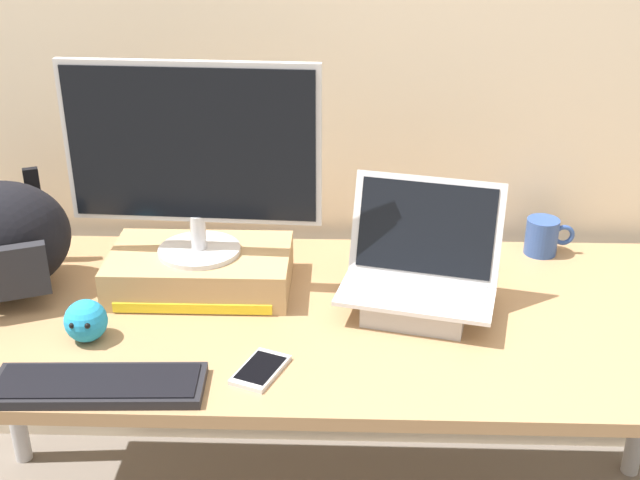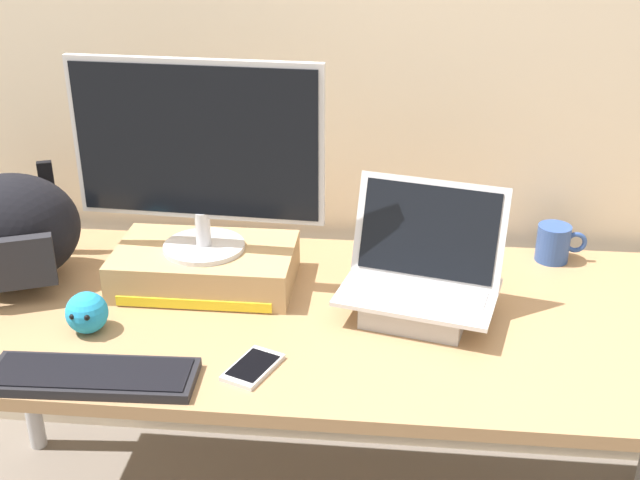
# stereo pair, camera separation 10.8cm
# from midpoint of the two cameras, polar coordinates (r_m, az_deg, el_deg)

# --- Properties ---
(back_wall) EXTENTS (7.00, 0.10, 2.60)m
(back_wall) POSITION_cam_midpoint_polar(r_m,az_deg,el_deg) (2.10, -1.09, 15.70)
(back_wall) COLOR beige
(back_wall) RESTS_ON ground
(desk) EXTENTS (1.93, 0.77, 0.72)m
(desk) POSITION_cam_midpoint_polar(r_m,az_deg,el_deg) (1.88, -1.66, -6.74)
(desk) COLOR #A87F56
(desk) RESTS_ON ground
(toner_box_yellow) EXTENTS (0.42, 0.26, 0.09)m
(toner_box_yellow) POSITION_cam_midpoint_polar(r_m,az_deg,el_deg) (1.95, -9.91, -2.11)
(toner_box_yellow) COLOR tan
(toner_box_yellow) RESTS_ON desk
(desktop_monitor) EXTENTS (0.57, 0.19, 0.45)m
(desktop_monitor) POSITION_cam_midpoint_polar(r_m,az_deg,el_deg) (1.84, -10.59, 5.80)
(desktop_monitor) COLOR silver
(desktop_monitor) RESTS_ON toner_box_yellow
(open_laptop) EXTENTS (0.38, 0.31, 0.28)m
(open_laptop) POSITION_cam_midpoint_polar(r_m,az_deg,el_deg) (1.84, 5.26, -3.25)
(open_laptop) COLOR #ADADB2
(open_laptop) RESTS_ON desk
(external_keyboard) EXTENTS (0.41, 0.15, 0.02)m
(external_keyboard) POSITION_cam_midpoint_polar(r_m,az_deg,el_deg) (1.66, -17.09, -9.71)
(external_keyboard) COLOR black
(external_keyboard) RESTS_ON desk
(messenger_backpack) EXTENTS (0.38, 0.34, 0.27)m
(messenger_backpack) POSITION_cam_midpoint_polar(r_m,az_deg,el_deg) (2.04, -22.90, 0.05)
(messenger_backpack) COLOR black
(messenger_backpack) RESTS_ON desk
(coffee_mug) EXTENTS (0.13, 0.08, 0.09)m
(coffee_mug) POSITION_cam_midpoint_polar(r_m,az_deg,el_deg) (2.15, 13.94, 0.23)
(coffee_mug) COLOR #2D4C93
(coffee_mug) RESTS_ON desk
(cell_phone) EXTENTS (0.12, 0.15, 0.01)m
(cell_phone) POSITION_cam_midpoint_polar(r_m,az_deg,el_deg) (1.65, -6.08, -9.04)
(cell_phone) COLOR silver
(cell_phone) RESTS_ON desk
(plush_toy) EXTENTS (0.09, 0.09, 0.09)m
(plush_toy) POSITION_cam_midpoint_polar(r_m,az_deg,el_deg) (1.81, -17.73, -5.43)
(plush_toy) COLOR #2393CC
(plush_toy) RESTS_ON desk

